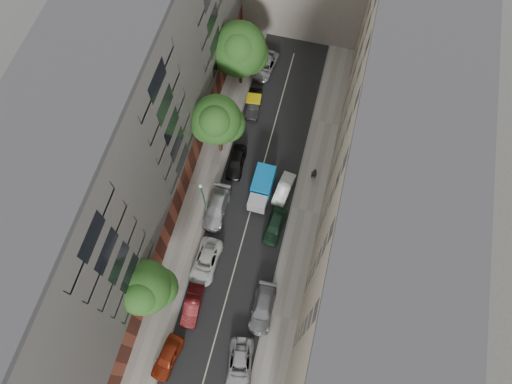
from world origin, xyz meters
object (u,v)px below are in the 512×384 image
(car_left_4, at_px, (236,162))
(car_right_0, at_px, (240,365))
(car_right_2, at_px, (275,226))
(car_left_2, at_px, (206,262))
(tree_near, at_px, (145,289))
(pedestrian, at_px, (314,174))
(car_left_0, at_px, (167,357))
(car_left_3, at_px, (216,208))
(tree_far, at_px, (240,51))
(lamp_post, at_px, (203,197))
(car_left_6, at_px, (266,66))
(car_right_3, at_px, (284,189))
(car_left_1, at_px, (193,305))
(tree_mid, at_px, (217,122))
(tarp_truck, at_px, (262,188))
(car_left_5, at_px, (254,104))
(car_right_1, at_px, (263,309))

(car_left_4, distance_m, car_right_0, 20.23)
(car_right_2, bearing_deg, car_left_4, 137.74)
(car_left_2, xyz_separation_m, tree_near, (-3.50, -4.60, 4.40))
(car_left_4, xyz_separation_m, pedestrian, (8.28, 0.48, 0.35))
(car_left_0, xyz_separation_m, pedestrian, (9.08, 20.88, 0.36))
(car_left_0, xyz_separation_m, car_left_3, (0.25, 14.80, 0.03))
(tree_far, distance_m, lamp_post, 16.68)
(car_left_2, height_order, tree_near, tree_near)
(car_left_3, distance_m, car_left_6, 18.81)
(car_right_3, xyz_separation_m, pedestrian, (2.68, 2.28, 0.42))
(lamp_post, bearing_deg, tree_far, 92.95)
(car_left_1, height_order, tree_mid, tree_mid)
(tree_near, bearing_deg, car_left_3, 73.86)
(car_right_3, height_order, tree_near, tree_near)
(car_left_4, relative_size, car_right_3, 1.09)
(car_left_3, xyz_separation_m, car_right_2, (6.15, -0.40, -0.03))
(pedestrian, bearing_deg, tree_far, -60.00)
(lamp_post, bearing_deg, tarp_truck, 36.65)
(car_left_4, xyz_separation_m, car_left_6, (0.00, 13.20, -0.08))
(car_left_3, distance_m, car_left_4, 5.63)
(car_right_3, bearing_deg, car_left_0, -100.87)
(car_left_6, distance_m, car_right_2, 20.00)
(car_left_5, distance_m, car_right_1, 22.72)
(car_left_1, distance_m, car_left_6, 28.71)
(car_right_0, bearing_deg, tree_near, 148.92)
(car_right_3, bearing_deg, car_left_6, 118.59)
(tree_far, bearing_deg, car_right_1, -70.68)
(car_left_4, relative_size, pedestrian, 2.30)
(car_right_0, relative_size, tree_near, 0.63)
(car_left_0, xyz_separation_m, car_right_2, (6.40, 14.40, -0.00))
(car_left_2, bearing_deg, car_left_5, 91.53)
(tree_near, relative_size, lamp_post, 1.12)
(tree_far, bearing_deg, car_right_2, -64.53)
(car_left_5, distance_m, tree_near, 24.06)
(pedestrian, bearing_deg, car_left_5, -57.15)
(car_left_2, distance_m, car_right_3, 10.94)
(car_right_2, xyz_separation_m, pedestrian, (2.68, 6.48, 0.36))
(car_right_1, height_order, pedestrian, pedestrian)
(car_left_1, xyz_separation_m, car_right_0, (5.60, -3.93, -0.01))
(car_left_1, relative_size, car_left_6, 0.90)
(car_left_5, distance_m, car_left_6, 5.60)
(car_left_1, bearing_deg, car_right_1, 8.28)
(tree_far, xyz_separation_m, pedestrian, (10.54, -10.02, -4.47))
(car_right_0, distance_m, tree_mid, 22.61)
(car_right_1, bearing_deg, car_left_4, 112.98)
(car_left_2, xyz_separation_m, car_left_6, (0.00, 24.40, -0.04))
(car_left_3, bearing_deg, tree_far, 96.12)
(tarp_truck, height_order, car_left_2, tarp_truck)
(car_left_2, xyz_separation_m, car_right_0, (5.60, -8.24, -0.01))
(car_left_0, bearing_deg, tarp_truck, 85.15)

